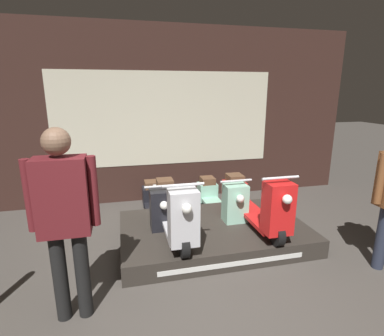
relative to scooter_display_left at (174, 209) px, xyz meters
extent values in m
plane|color=#423D38|center=(0.21, -1.49, -0.56)|extent=(30.00, 30.00, 0.00)
cube|color=#331E19|center=(0.21, 1.97, 1.04)|extent=(7.31, 0.08, 3.20)
cube|color=beige|center=(0.21, 1.93, 0.99)|extent=(4.02, 0.01, 1.70)
cube|color=#2D2823|center=(0.57, 0.07, -0.44)|extent=(2.54, 1.58, 0.24)
cube|color=silver|center=(0.57, -0.72, -0.45)|extent=(1.78, 0.01, 0.06)
cylinder|color=black|center=(0.00, -0.65, -0.17)|extent=(0.09, 0.28, 0.28)
cylinder|color=black|center=(0.00, 0.79, -0.17)|extent=(0.09, 0.28, 0.28)
cube|color=#BCBCC1|center=(0.00, 0.07, -0.18)|extent=(0.31, 1.35, 0.05)
cube|color=#BCBCC1|center=(0.00, -0.62, 0.15)|extent=(0.32, 0.26, 0.63)
cube|color=#BCBCC1|center=(0.00, 0.77, -0.10)|extent=(0.34, 0.30, 0.33)
cube|color=brown|center=(0.00, 0.76, 0.12)|extent=(0.24, 0.27, 0.12)
cylinder|color=silver|center=(0.00, -0.63, 0.53)|extent=(0.46, 0.03, 0.03)
sphere|color=white|center=(0.00, -0.81, 0.33)|extent=(0.11, 0.11, 0.11)
cylinder|color=black|center=(1.14, -0.65, -0.17)|extent=(0.09, 0.28, 0.28)
cylinder|color=black|center=(1.14, 0.79, -0.17)|extent=(0.09, 0.28, 0.28)
cube|color=red|center=(1.14, 0.07, -0.18)|extent=(0.31, 1.35, 0.05)
cube|color=red|center=(1.14, -0.62, 0.15)|extent=(0.32, 0.26, 0.63)
cube|color=red|center=(1.14, 0.77, -0.10)|extent=(0.34, 0.30, 0.33)
cube|color=brown|center=(1.14, 0.76, 0.12)|extent=(0.24, 0.27, 0.12)
cylinder|color=silver|center=(1.14, -0.63, 0.53)|extent=(0.46, 0.03, 0.03)
sphere|color=white|center=(1.14, -0.81, 0.33)|extent=(0.11, 0.11, 0.11)
cylinder|color=black|center=(-0.13, 0.11, -0.42)|extent=(0.09, 0.28, 0.28)
cylinder|color=black|center=(-0.13, 1.54, -0.42)|extent=(0.09, 0.28, 0.28)
cube|color=black|center=(-0.13, 0.82, -0.43)|extent=(0.31, 1.35, 0.05)
cube|color=black|center=(-0.13, 0.13, -0.09)|extent=(0.32, 0.26, 0.63)
cube|color=black|center=(-0.13, 1.52, -0.34)|extent=(0.34, 0.30, 0.33)
cube|color=brown|center=(-0.13, 1.51, -0.12)|extent=(0.24, 0.27, 0.12)
cylinder|color=silver|center=(-0.13, 0.12, 0.29)|extent=(0.46, 0.03, 0.03)
sphere|color=white|center=(-0.13, -0.06, 0.09)|extent=(0.11, 0.11, 0.11)
cylinder|color=black|center=(0.91, 0.11, -0.42)|extent=(0.09, 0.28, 0.28)
cylinder|color=black|center=(0.91, 1.54, -0.42)|extent=(0.09, 0.28, 0.28)
cube|color=#8EC6AD|center=(0.91, 0.82, -0.43)|extent=(0.31, 1.35, 0.05)
cube|color=#8EC6AD|center=(0.91, 0.13, -0.09)|extent=(0.32, 0.26, 0.63)
cube|color=#8EC6AD|center=(0.91, 1.52, -0.34)|extent=(0.34, 0.30, 0.33)
cube|color=brown|center=(0.91, 1.51, -0.12)|extent=(0.24, 0.27, 0.12)
cylinder|color=silver|center=(0.91, 0.12, 0.29)|extent=(0.46, 0.03, 0.03)
sphere|color=white|center=(0.91, -0.06, 0.09)|extent=(0.11, 0.11, 0.11)
cylinder|color=black|center=(-1.22, -1.02, -0.13)|extent=(0.13, 0.13, 0.86)
cylinder|color=black|center=(-1.03, -1.02, -0.13)|extent=(0.13, 0.13, 0.86)
cube|color=#5B191E|center=(-1.13, -1.02, 0.63)|extent=(0.43, 0.24, 0.68)
cylinder|color=#5B191E|center=(-1.38, -1.02, 0.66)|extent=(0.08, 0.08, 0.62)
cylinder|color=#5B191E|center=(-0.87, -1.02, 0.66)|extent=(0.08, 0.08, 0.62)
sphere|color=brown|center=(-1.13, -1.02, 1.11)|extent=(0.23, 0.23, 0.23)
cylinder|color=#232838|center=(2.29, -1.02, -0.17)|extent=(0.13, 0.13, 0.79)
cylinder|color=brown|center=(2.14, -1.02, 0.56)|extent=(0.08, 0.08, 0.57)
camera|label=1|loc=(-0.61, -3.60, 1.51)|focal=28.00mm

